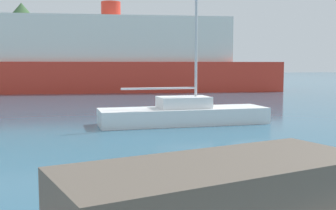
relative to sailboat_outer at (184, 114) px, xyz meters
name	(u,v)px	position (x,y,z in m)	size (l,w,h in m)	color
sailboat_outer	(184,114)	(0.00, 0.00, 0.00)	(7.68, 2.39, 6.87)	white
ferry_distant	(112,59)	(0.98, 24.56, 2.72)	(34.09, 12.95, 8.88)	red
hill_central	(22,39)	(-9.21, 90.24, 8.21)	(28.83, 28.83, 17.35)	#3D6038
hill_east	(151,62)	(23.41, 92.76, 2.85)	(47.60, 47.60, 6.63)	#3D6038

